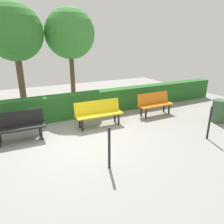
# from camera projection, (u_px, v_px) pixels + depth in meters

# --- Properties ---
(ground_plane) EXTENTS (17.00, 17.00, 0.00)m
(ground_plane) POSITION_uv_depth(u_px,v_px,m) (77.00, 140.00, 6.05)
(ground_plane) COLOR gray
(bench_orange) EXTENTS (1.44, 0.47, 0.86)m
(bench_orange) POSITION_uv_depth(u_px,v_px,m) (155.00, 103.00, 8.02)
(bench_orange) COLOR orange
(bench_orange) RESTS_ON ground_plane
(bench_yellow) EXTENTS (1.62, 0.51, 0.86)m
(bench_yellow) POSITION_uv_depth(u_px,v_px,m) (99.00, 112.00, 6.95)
(bench_yellow) COLOR yellow
(bench_yellow) RESTS_ON ground_plane
(bench_black) EXTENTS (1.41, 0.51, 0.86)m
(bench_black) POSITION_uv_depth(u_px,v_px,m) (19.00, 125.00, 5.87)
(bench_black) COLOR black
(bench_black) RESTS_ON ground_plane
(hedge_row) EXTENTS (13.00, 0.52, 0.91)m
(hedge_row) POSITION_uv_depth(u_px,v_px,m) (88.00, 104.00, 8.01)
(hedge_row) COLOR #266023
(hedge_row) RESTS_ON ground_plane
(tree_near) EXTENTS (2.12, 2.12, 4.15)m
(tree_near) POSITION_uv_depth(u_px,v_px,m) (70.00, 34.00, 8.69)
(tree_near) COLOR brown
(tree_near) RESTS_ON ground_plane
(tree_mid) EXTENTS (2.15, 2.15, 4.17)m
(tree_mid) POSITION_uv_depth(u_px,v_px,m) (14.00, 33.00, 7.68)
(tree_mid) COLOR brown
(tree_mid) RESTS_ON ground_plane
(railing_post_near) EXTENTS (0.06, 0.06, 1.00)m
(railing_post_near) POSITION_uv_depth(u_px,v_px,m) (209.00, 123.00, 5.96)
(railing_post_near) COLOR black
(railing_post_near) RESTS_ON ground_plane
(railing_post_mid) EXTENTS (0.06, 0.06, 1.00)m
(railing_post_mid) POSITION_uv_depth(u_px,v_px,m) (109.00, 148.00, 4.54)
(railing_post_mid) COLOR black
(railing_post_mid) RESTS_ON ground_plane
(trash_bin) EXTENTS (0.48, 0.48, 0.81)m
(trash_bin) POSITION_uv_depth(u_px,v_px,m) (219.00, 111.00, 7.32)
(trash_bin) COLOR #385938
(trash_bin) RESTS_ON ground_plane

